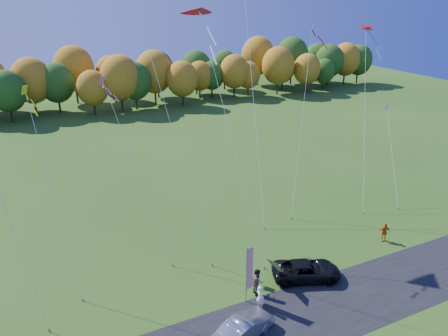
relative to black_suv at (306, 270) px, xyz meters
name	(u,v)px	position (x,y,z in m)	size (l,w,h in m)	color
ground	(260,286)	(-3.51, 0.68, -0.70)	(160.00, 160.00, 0.00)	#264C14
asphalt_strip	(291,321)	(-3.51, -3.32, -0.70)	(90.00, 6.00, 0.01)	black
tree_line	(104,111)	(-3.51, 55.68, -0.70)	(116.00, 12.00, 10.00)	#1E4711
black_suv	(306,270)	(0.00, 0.00, 0.00)	(2.33, 5.05, 1.40)	black
silver_sedan	(244,328)	(-6.93, -3.24, 0.01)	(1.50, 4.31, 1.42)	#9E9EA3
person_tailgate_a	(260,297)	(-4.75, -1.40, 0.19)	(0.65, 0.43, 1.79)	white
person_tailgate_b	(257,281)	(-4.11, 0.11, 0.27)	(0.95, 0.74, 1.95)	gray
person_east	(384,232)	(9.03, 1.47, 0.14)	(0.99, 0.41, 1.69)	#CF5A13
feather_flag	(249,268)	(-5.03, -0.30, 1.94)	(0.56, 0.17, 4.31)	#999999
kite_delta_blue	(155,70)	(-7.82, 9.28, 13.77)	(5.93, 10.77, 29.91)	#4C3F33
kite_parafoil_orange	(252,84)	(2.91, 13.91, 10.96)	(6.02, 13.41, 23.74)	#4C3F33
kite_delta_red	(228,122)	(-2.61, 7.89, 9.60)	(2.80, 11.19, 19.88)	#4C3F33
kite_parafoil_rainbow	(365,116)	(13.45, 9.92, 7.60)	(6.73, 8.53, 16.93)	#4C3F33
kite_diamond_yellow	(53,195)	(-15.97, 7.24, 6.34)	(1.78, 5.80, 14.29)	#4C3F33
kite_diamond_green	(17,241)	(-18.54, 4.36, 5.07)	(2.22, 4.28, 11.82)	#4C3F33
kite_diamond_white	(302,123)	(6.23, 10.32, 7.71)	(4.90, 5.28, 17.34)	#4C3F33
kite_diamond_pink	(137,172)	(-9.71, 9.12, 6.16)	(3.21, 7.30, 14.09)	#4C3F33
kite_diamond_blue_low	(392,156)	(15.67, 7.79, 3.78)	(2.67, 5.82, 9.38)	#4C3F33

